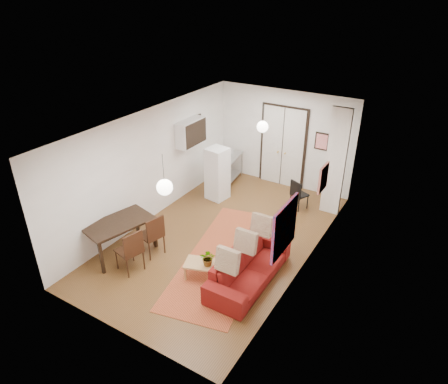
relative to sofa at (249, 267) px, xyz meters
The scene contains 27 objects.
floor 1.72m from the sofa, 140.85° to the left, with size 7.00×7.00×0.00m, color brown.
ceiling 3.07m from the sofa, 140.85° to the left, with size 4.20×7.00×0.02m, color silver.
wall_back 4.87m from the sofa, 105.96° to the left, with size 4.20×0.02×2.90m, color white.
wall_front 2.98m from the sofa, 118.16° to the right, with size 4.20×0.02×2.90m, color white.
wall_left 3.74m from the sofa, 162.67° to the left, with size 0.02×7.00×2.90m, color white.
wall_right 1.73m from the sofa, 53.19° to the left, with size 0.02×7.00×2.90m, color white.
double_doors 4.78m from the sofa, 106.11° to the left, with size 1.44×0.06×2.50m, color white.
stub_partition 3.82m from the sofa, 81.42° to the left, with size 0.50×0.10×2.90m, color white.
wall_cabinet 4.41m from the sofa, 141.53° to the left, with size 0.35×1.00×0.70m, color white.
painting_popart 1.53m from the sofa, 13.69° to the right, with size 0.05×1.00×1.00m, color red.
painting_abstract 2.49m from the sofa, 67.53° to the left, with size 0.05×0.50×0.60m, color beige.
poster_back 4.71m from the sofa, 91.96° to the left, with size 0.40×0.03×0.50m, color red.
print_left 4.83m from the sofa, 137.78° to the left, with size 0.03×0.44×0.54m, color #996640.
pendant_back 3.84m from the sofa, 113.08° to the left, with size 0.30×0.30×0.80m.
pendant_front 2.50m from the sofa, 144.30° to the right, with size 0.30×0.30×0.80m.
kilim_rug 0.98m from the sofa, 154.32° to the left, with size 1.57×4.18×0.01m, color #C15530.
sofa is the anchor object (origin of this frame).
coffee_table 0.94m from the sofa, 153.73° to the right, with size 0.92×0.69×0.36m.
potted_plant 0.87m from the sofa, 150.74° to the right, with size 0.28×0.32×0.36m, color #3B692F.
kitchen_counter 4.76m from the sofa, 125.61° to the left, with size 0.69×1.15×0.83m.
bowl 4.54m from the sofa, 127.83° to the left, with size 0.20×0.20×0.05m, color silver.
soap_bottle 5.02m from the sofa, 124.41° to the left, with size 0.08×0.08×0.17m, color teal.
fridge 3.71m from the sofa, 132.31° to the left, with size 0.54×0.54×1.52m, color white.
dining_table 3.06m from the sofa, 167.35° to the right, with size 1.18×1.64×0.82m.
dining_chair_near 2.39m from the sofa, behind, with size 0.59×0.74×1.01m.
dining_chair_far 2.55m from the sofa, 158.90° to the right, with size 0.59×0.74×1.01m.
black_side_chair 3.47m from the sofa, 94.06° to the left, with size 0.51×0.53×0.85m.
Camera 1 is at (4.26, -6.95, 5.55)m, focal length 32.00 mm.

